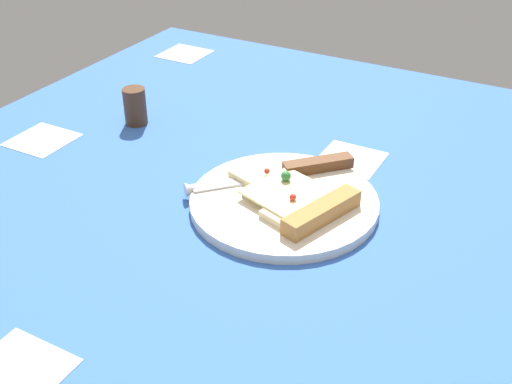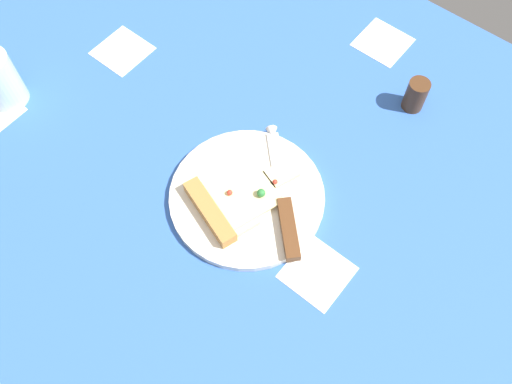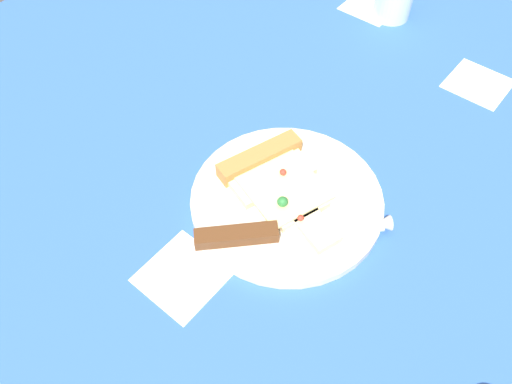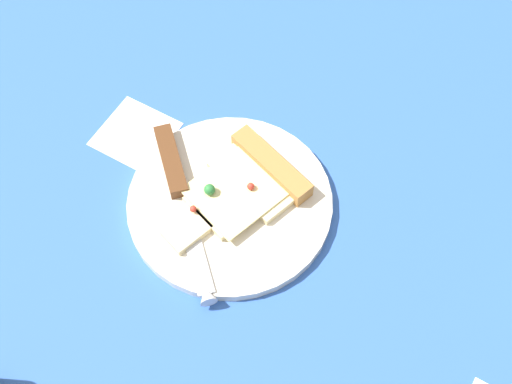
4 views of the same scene
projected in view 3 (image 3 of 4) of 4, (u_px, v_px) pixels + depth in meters
ground_plane at (285, 153)px, 72.26cm from camera, size 126.12×126.12×3.00cm
plate at (287, 200)px, 64.42cm from camera, size 24.75×24.75×1.33cm
pizza_slice at (276, 180)px, 64.60cm from camera, size 18.97×13.92×2.65cm
knife at (274, 233)px, 59.88cm from camera, size 18.15×18.76×2.45cm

